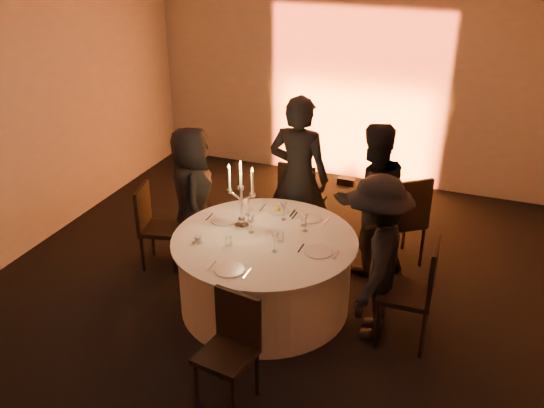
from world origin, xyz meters
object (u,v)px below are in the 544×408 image
(guest_back_left, at_px, (299,178))
(guest_right, at_px, (376,259))
(guest_back_right, at_px, (371,200))
(chair_left, at_px, (154,222))
(banquet_table, at_px, (265,273))
(chair_right, at_px, (417,287))
(candelabra, at_px, (241,204))
(chair_back_right, at_px, (404,216))
(chair_front, at_px, (231,343))
(guest_left, at_px, (193,195))
(chair_back_left, at_px, (300,197))
(coffee_cup, at_px, (198,240))

(guest_back_left, distance_m, guest_right, 1.63)
(guest_back_right, bearing_deg, chair_left, -18.28)
(banquet_table, distance_m, chair_left, 1.48)
(banquet_table, relative_size, chair_right, 1.69)
(guest_back_left, xyz_separation_m, candelabra, (-0.26, -0.98, 0.08))
(chair_back_right, xyz_separation_m, candelabra, (-1.43, -1.14, 0.41))
(chair_left, height_order, guest_back_right, guest_back_right)
(chair_right, height_order, candelabra, candelabra)
(chair_front, bearing_deg, banquet_table, 108.52)
(guest_left, bearing_deg, chair_back_left, -80.69)
(chair_front, distance_m, guest_right, 1.53)
(guest_back_left, bearing_deg, chair_left, 32.57)
(chair_right, bearing_deg, chair_left, -98.91)
(chair_left, bearing_deg, chair_front, -147.07)
(chair_back_right, xyz_separation_m, chair_front, (-0.91, -2.54, -0.08))
(chair_back_right, relative_size, coffee_cup, 9.77)
(chair_front, height_order, guest_left, guest_left)
(chair_left, relative_size, chair_right, 0.88)
(guest_back_left, bearing_deg, candelabra, 77.33)
(guest_back_left, bearing_deg, coffee_cup, 72.04)
(guest_back_left, relative_size, guest_back_right, 1.11)
(guest_right, bearing_deg, guest_back_right, -166.66)
(guest_back_left, xyz_separation_m, guest_right, (1.13, -1.16, -0.14))
(chair_right, relative_size, guest_back_left, 0.57)
(guest_right, bearing_deg, chair_back_left, -141.42)
(guest_back_right, height_order, guest_right, guest_back_right)
(chair_front, bearing_deg, coffee_cup, 137.55)
(chair_back_left, distance_m, chair_front, 2.66)
(chair_left, height_order, coffee_cup, chair_left)
(banquet_table, height_order, chair_left, chair_left)
(banquet_table, bearing_deg, chair_front, -80.22)
(banquet_table, xyz_separation_m, guest_right, (1.09, -0.03, 0.41))
(guest_back_left, relative_size, candelabra, 2.63)
(guest_left, xyz_separation_m, guest_back_left, (1.06, 0.52, 0.16))
(chair_left, bearing_deg, guest_right, -111.26)
(chair_left, relative_size, candelabra, 1.32)
(chair_back_right, distance_m, coffee_cup, 2.31)
(chair_back_left, distance_m, guest_back_left, 0.44)
(guest_back_right, height_order, candelabra, guest_back_right)
(guest_right, bearing_deg, chair_right, 86.43)
(chair_right, xyz_separation_m, guest_right, (-0.39, 0.01, 0.19))
(chair_back_left, distance_m, guest_left, 1.27)
(chair_back_right, bearing_deg, chair_right, 66.55)
(chair_back_right, xyz_separation_m, coffee_cup, (-1.69, -1.57, 0.19))
(candelabra, bearing_deg, chair_right, -6.14)
(chair_left, relative_size, coffee_cup, 8.58)
(chair_back_right, bearing_deg, chair_front, 32.12)
(chair_back_left, height_order, guest_back_right, guest_back_right)
(chair_right, height_order, guest_left, guest_left)
(chair_left, xyz_separation_m, guest_back_left, (1.39, 0.82, 0.41))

